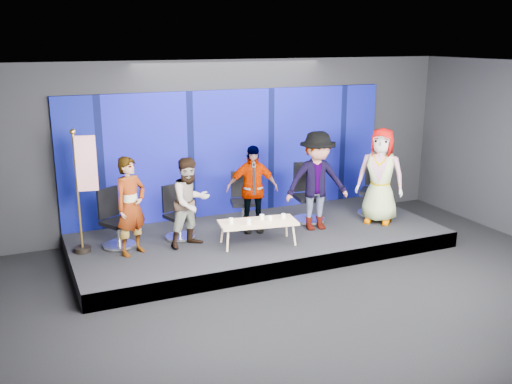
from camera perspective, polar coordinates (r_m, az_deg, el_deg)
ground at (r=9.02m, az=6.91°, el=-10.66°), size 10.00×10.00×0.00m
room_walls at (r=8.26m, az=7.44°, el=4.68°), size 10.02×8.02×3.51m
riser at (r=11.02m, az=0.36°, el=-4.82°), size 7.00×3.00×0.30m
backdrop at (r=11.92m, az=-2.45°, el=3.96°), size 7.00×0.08×2.60m
chair_a at (r=10.46m, az=-13.81°, el=-3.50°), size 0.81×0.81×1.06m
panelist_a at (r=9.90m, az=-12.40°, el=-1.39°), size 0.74×0.67×1.71m
chair_b at (r=10.69m, az=-7.81°, el=-2.89°), size 0.70×0.70×1.00m
panelist_b at (r=10.12m, az=-6.59°, el=-1.04°), size 0.93×0.82×1.61m
chair_c at (r=11.40m, az=-1.33°, el=-1.52°), size 0.71×0.71×1.04m
panelist_c at (r=10.82m, az=-0.40°, el=0.31°), size 1.06×0.65×1.68m
chair_d at (r=11.61m, az=5.22°, el=-1.03°), size 0.76×0.76×1.19m
panelist_d at (r=10.99m, az=6.11°, el=1.10°), size 1.33×0.89×1.92m
chair_e at (r=12.24m, az=11.74°, el=-0.44°), size 0.94×0.94×1.18m
panelist_e at (r=11.61m, az=12.33°, el=1.60°), size 1.10×1.09×1.92m
coffee_table at (r=10.25m, az=0.20°, el=-3.14°), size 1.46×0.79×0.43m
mug_a at (r=10.13m, az=-2.50°, el=-2.90°), size 0.08×0.08×0.10m
mug_b at (r=10.07m, az=-0.75°, el=-2.97°), size 0.09×0.09×0.10m
mug_c at (r=10.34m, az=0.60°, el=-2.52°), size 0.08×0.08×0.09m
mug_d at (r=10.28m, az=1.43°, el=-2.63°), size 0.08×0.08×0.09m
mug_e at (r=10.41m, az=2.75°, el=-2.42°), size 0.08×0.08×0.09m
flag_stand at (r=10.10m, az=-16.82°, el=0.36°), size 0.49×0.29×2.17m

